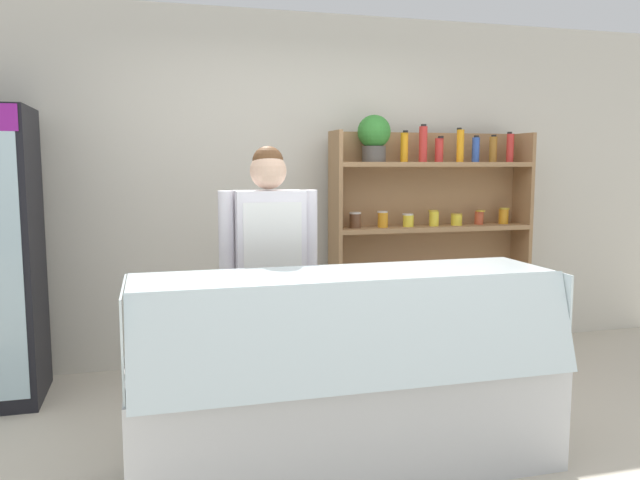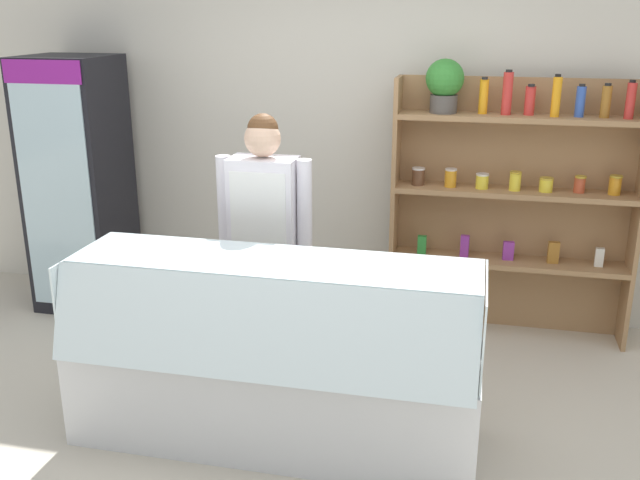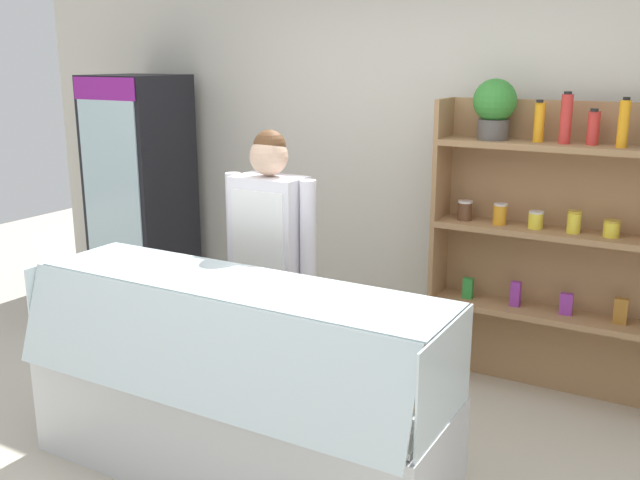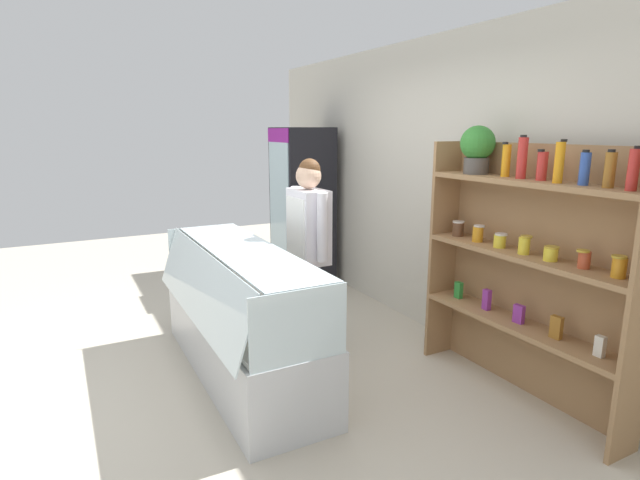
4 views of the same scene
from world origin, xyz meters
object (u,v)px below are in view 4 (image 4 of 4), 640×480
drinks_fridge (302,207)px  shop_clerk (308,238)px  shelving_unit (523,249)px  deli_display_case (241,336)px

drinks_fridge → shop_clerk: 1.86m
shelving_unit → deli_display_case: shelving_unit is taller
drinks_fridge → shelving_unit: 3.14m
shop_clerk → shelving_unit: bearing=33.8°
drinks_fridge → deli_display_case: size_ratio=0.89×
drinks_fridge → shelving_unit: shelving_unit is taller
drinks_fridge → shop_clerk: bearing=-24.1°
shelving_unit → drinks_fridge: bearing=-176.4°
drinks_fridge → shelving_unit: bearing=3.6°
deli_display_case → shop_clerk: (-0.25, 0.72, 0.66)m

